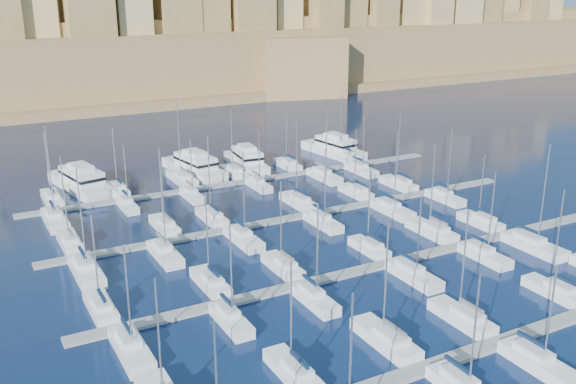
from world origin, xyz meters
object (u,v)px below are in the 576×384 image
sailboat_4 (554,291)px  motor_yacht_b (194,166)px  motor_yacht_d (334,147)px  sailboat_2 (386,339)px  motor_yacht_c (246,160)px  motor_yacht_a (81,181)px

sailboat_4 → motor_yacht_b: bearing=105.5°
sailboat_4 → motor_yacht_d: bearing=79.5°
motor_yacht_b → motor_yacht_d: bearing=-0.7°
sailboat_2 → motor_yacht_b: 70.75m
motor_yacht_b → motor_yacht_c: 11.11m
motor_yacht_a → sailboat_4: bearing=-59.6°
motor_yacht_d → motor_yacht_c: bearing=-178.7°
motor_yacht_b → motor_yacht_c: bearing=-4.6°
motor_yacht_d → motor_yacht_a: bearing=179.3°
motor_yacht_b → motor_yacht_c: same height
motor_yacht_a → motor_yacht_c: (33.21, -1.21, 0.00)m
motor_yacht_a → motor_yacht_d: 55.03m
motor_yacht_d → sailboat_2: bearing=-118.5°
sailboat_4 → motor_yacht_b: 73.89m
motor_yacht_c → motor_yacht_a: bearing=177.9°
motor_yacht_a → motor_yacht_c: bearing=-2.1°
sailboat_2 → motor_yacht_d: bearing=61.5°
motor_yacht_a → motor_yacht_d: bearing=-0.7°
sailboat_2 → motor_yacht_d: (38.04, 70.16, 0.98)m
sailboat_4 → motor_yacht_d: 72.00m
sailboat_4 → motor_yacht_b: (-19.77, 71.18, 0.99)m
motor_yacht_a → motor_yacht_b: bearing=-0.8°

